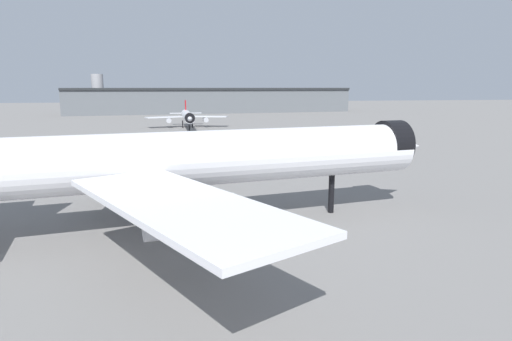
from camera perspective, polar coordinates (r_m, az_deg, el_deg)
name	(u,v)px	position (r m, az deg, el deg)	size (l,w,h in m)	color
ground	(217,237)	(47.85, -5.16, -8.80)	(900.00, 900.00, 0.00)	slate
airliner_near_gate	(190,160)	(49.47, -8.73, 1.38)	(64.08, 57.86, 18.20)	white
airliner_far_taxiway	(187,116)	(176.29, -9.04, 7.09)	(33.71, 36.85, 10.65)	silver
terminal_building	(212,100)	(278.18, -5.77, 9.21)	(179.82, 37.04, 23.67)	slate
service_truck_front	(110,165)	(86.46, -18.76, 0.68)	(5.02, 5.83, 3.00)	black
traffic_cone_near_nose	(243,168)	(86.25, -1.68, 0.37)	(0.50, 0.50, 0.62)	#F2600C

